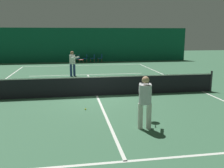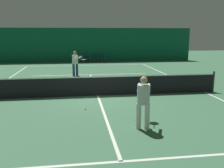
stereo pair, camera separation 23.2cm
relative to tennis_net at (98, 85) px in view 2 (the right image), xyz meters
name	(u,v)px [view 2 (the right image)]	position (x,y,z in m)	size (l,w,h in m)	color
ground_plane	(98,96)	(0.00, 0.00, -0.51)	(60.00, 60.00, 0.00)	#386647
backdrop_curtain	(85,45)	(0.00, 14.98, 1.26)	(23.00, 0.12, 3.54)	#0F5138
court_line_baseline_far	(87,65)	(0.00, 11.90, -0.51)	(11.00, 0.10, 0.00)	silver
court_line_service_far	(90,75)	(0.00, 6.40, -0.51)	(8.25, 0.10, 0.00)	silver
court_line_service_near	(121,162)	(0.00, -6.40, -0.51)	(8.25, 0.10, 0.00)	silver
court_line_sideline_right	(204,92)	(5.50, 0.00, -0.51)	(0.10, 23.80, 0.00)	silver
court_line_centre	(98,96)	(0.00, 0.00, -0.51)	(0.10, 12.80, 0.00)	silver
tennis_net	(98,85)	(0.00, 0.00, 0.00)	(12.00, 0.10, 1.07)	black
player_near	(143,99)	(1.04, -4.44, 0.47)	(0.73, 1.40, 1.68)	beige
player_far	(75,62)	(-1.06, 5.89, 0.52)	(1.08, 1.36, 1.77)	navy
courtside_chair_0	(82,58)	(-0.43, 14.43, -0.03)	(0.44, 0.44, 0.84)	brown
courtside_chair_1	(89,58)	(0.36, 14.43, -0.03)	(0.44, 0.44, 0.84)	brown
courtside_chair_2	(97,58)	(1.14, 14.43, -0.03)	(0.44, 0.44, 0.84)	brown
courtside_chair_3	(104,57)	(1.93, 14.43, -0.03)	(0.44, 0.44, 0.84)	brown
tennis_ball	(85,109)	(-0.68, -2.18, -0.48)	(0.07, 0.07, 0.07)	#D1DB33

